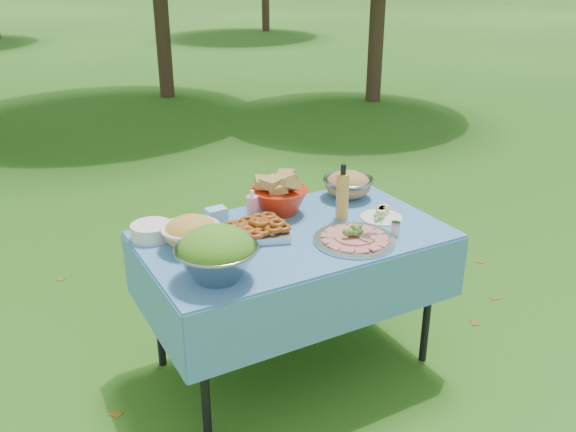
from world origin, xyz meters
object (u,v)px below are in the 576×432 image
object	(u,v)px
picnic_table	(294,300)
oil_bottle	(342,192)
salad_bowl	(217,253)
pasta_bowl_steel	(348,184)
charcuterie_platter	(355,233)
plate_stack	(152,231)
bread_bowl	(279,194)

from	to	relation	value
picnic_table	oil_bottle	distance (m)	0.61
salad_bowl	pasta_bowl_steel	world-z (taller)	salad_bowl
salad_bowl	charcuterie_platter	world-z (taller)	salad_bowl
plate_stack	bread_bowl	world-z (taller)	bread_bowl
picnic_table	salad_bowl	distance (m)	0.74
bread_bowl	charcuterie_platter	distance (m)	0.51
salad_bowl	oil_bottle	size ratio (longest dim) A/B	1.19
salad_bowl	pasta_bowl_steel	distance (m)	1.13
plate_stack	bread_bowl	bearing A→B (deg)	-1.42
plate_stack	charcuterie_platter	bearing A→B (deg)	-31.37
plate_stack	pasta_bowl_steel	bearing A→B (deg)	-0.16
bread_bowl	oil_bottle	xyz separation A→B (m)	(0.24, -0.23, 0.04)
bread_bowl	oil_bottle	bearing A→B (deg)	-43.31
salad_bowl	plate_stack	bearing A→B (deg)	103.17
pasta_bowl_steel	charcuterie_platter	size ratio (longest dim) A/B	0.71
plate_stack	salad_bowl	bearing A→B (deg)	-76.83
picnic_table	pasta_bowl_steel	size ratio (longest dim) A/B	5.26
plate_stack	oil_bottle	size ratio (longest dim) A/B	0.67
bread_bowl	oil_bottle	size ratio (longest dim) A/B	1.05
oil_bottle	salad_bowl	bearing A→B (deg)	-161.23
salad_bowl	plate_stack	world-z (taller)	salad_bowl
salad_bowl	bread_bowl	bearing A→B (deg)	41.69
picnic_table	salad_bowl	world-z (taller)	salad_bowl
plate_stack	charcuterie_platter	size ratio (longest dim) A/B	0.50
picnic_table	charcuterie_platter	size ratio (longest dim) A/B	3.72
picnic_table	plate_stack	distance (m)	0.80
picnic_table	bread_bowl	distance (m)	0.55
charcuterie_platter	picnic_table	bearing A→B (deg)	133.04
picnic_table	bread_bowl	xyz separation A→B (m)	(0.06, 0.27, 0.48)
plate_stack	pasta_bowl_steel	world-z (taller)	pasta_bowl_steel
pasta_bowl_steel	oil_bottle	size ratio (longest dim) A/B	0.95
plate_stack	oil_bottle	distance (m)	0.97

